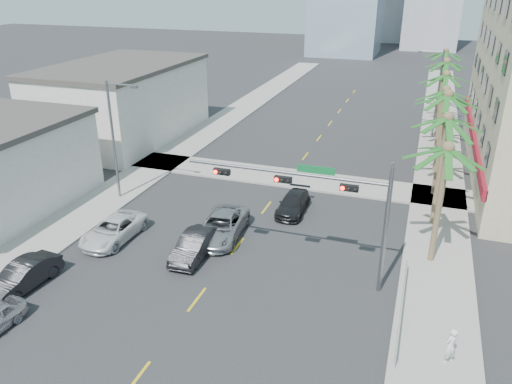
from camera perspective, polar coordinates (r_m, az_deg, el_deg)
ground at (r=24.45m, az=-10.93°, el=-17.16°), size 260.00×260.00×0.00m
sidewalk_right at (r=39.06m, az=20.10°, el=-1.66°), size 4.00×120.00×0.15m
sidewalk_left at (r=44.83m, az=-11.96°, el=2.55°), size 4.00×120.00×0.15m
sidewalk_cross at (r=42.08m, az=3.71°, el=1.62°), size 80.00×4.00×0.15m
building_left_far at (r=54.16m, az=-14.95°, el=9.82°), size 11.00×18.00×7.20m
traffic_signal_mast at (r=26.33m, az=7.91°, el=-0.69°), size 11.12×0.54×7.20m
palm_tree_0 at (r=29.08m, az=21.11°, el=4.56°), size 4.80×4.80×7.80m
palm_tree_1 at (r=33.98m, az=21.12°, el=7.78°), size 4.80×4.80×8.16m
palm_tree_2 at (r=38.97m, az=21.12°, el=10.18°), size 4.80×4.80×8.52m
palm_tree_3 at (r=44.20m, az=20.93°, el=10.72°), size 4.80×4.80×7.80m
palm_tree_4 at (r=49.24m, az=20.95°, el=12.33°), size 4.80×4.80×8.16m
palm_tree_5 at (r=54.32m, az=20.97°, el=13.63°), size 4.80×4.80×8.52m
palm_tree_6 at (r=59.56m, az=20.84°, el=13.73°), size 4.80×4.80×7.80m
palm_tree_7 at (r=64.66m, az=20.86°, el=14.71°), size 4.80×4.80×8.16m
streetlight_left at (r=37.97m, az=-15.80°, el=6.29°), size 2.55×0.25×9.00m
streetlight_right at (r=54.77m, az=19.92°, el=10.93°), size 2.55×0.25×9.00m
guardrail at (r=26.46m, az=16.32°, el=-12.37°), size 0.08×8.08×1.00m
car_parked_mid at (r=30.30m, az=-25.06°, el=-8.68°), size 1.89×4.61×1.48m
car_parked_far at (r=33.46m, az=-15.97°, el=-4.18°), size 2.52×5.20×1.43m
car_lane_left at (r=30.56m, az=-7.11°, el=-6.11°), size 1.69×4.52×1.47m
car_lane_center at (r=32.56m, az=-3.97°, el=-3.90°), size 3.07×5.84×1.57m
car_lane_right at (r=36.01m, az=4.25°, el=-1.32°), size 1.90×4.51×1.30m
pedestrian at (r=24.11m, az=21.34°, el=-16.07°), size 0.76×0.76×1.78m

